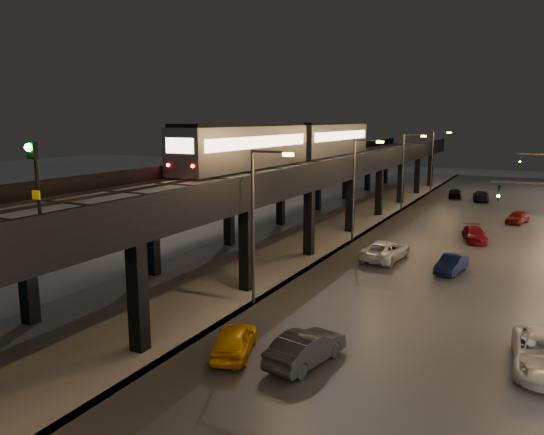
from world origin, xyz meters
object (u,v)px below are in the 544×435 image
at_px(subway_train, 295,142).
at_px(car_onc_dark, 544,356).
at_px(car_mid_silver, 385,251).
at_px(car_far_white, 455,193).
at_px(car_taxi, 234,341).
at_px(car_onc_white, 475,235).
at_px(car_near_white, 306,349).
at_px(car_mid_dark, 481,196).
at_px(car_onc_silver, 452,265).
at_px(rail_signal, 34,169).
at_px(car_onc_red, 517,218).

height_order(subway_train, car_onc_dark, subway_train).
distance_m(car_mid_silver, car_far_white, 36.64).
height_order(car_taxi, car_onc_white, car_taxi).
distance_m(car_near_white, car_mid_dark, 53.88).
relative_size(car_mid_dark, car_onc_silver, 1.23).
relative_size(rail_signal, car_onc_silver, 0.86).
xyz_separation_m(rail_signal, car_mid_dark, (9.00, 61.24, -8.26)).
bearing_deg(car_onc_white, car_onc_dark, -92.06).
bearing_deg(car_near_white, car_taxi, 21.41).
distance_m(car_taxi, car_onc_silver, 19.44).
height_order(subway_train, car_far_white, subway_train).
distance_m(car_near_white, car_onc_white, 28.94).
distance_m(subway_train, car_onc_dark, 34.52).
xyz_separation_m(subway_train, rail_signal, (6.40, -35.96, 0.47)).
relative_size(car_mid_dark, car_far_white, 1.16).
bearing_deg(car_near_white, rail_signal, 56.38).
bearing_deg(car_mid_silver, car_onc_white, -112.75).
bearing_deg(car_far_white, car_onc_white, 94.60).
height_order(car_near_white, car_onc_white, car_near_white).
bearing_deg(car_mid_dark, subway_train, 51.05).
bearing_deg(rail_signal, car_onc_silver, 66.74).
bearing_deg(car_mid_silver, car_onc_silver, 172.25).
height_order(car_onc_silver, car_onc_red, car_onc_red).
height_order(subway_train, car_mid_dark, subway_train).
height_order(car_near_white, car_onc_dark, car_onc_dark).
bearing_deg(car_taxi, car_mid_dark, -114.14).
height_order(subway_train, car_mid_silver, subway_train).
height_order(rail_signal, car_onc_red, rail_signal).
xyz_separation_m(car_onc_silver, car_onc_red, (3.28, 21.78, 0.02)).
relative_size(subway_train, car_mid_dark, 8.20).
relative_size(subway_train, car_onc_silver, 10.09).
height_order(car_mid_silver, car_onc_red, car_mid_silver).
distance_m(car_mid_dark, car_far_white, 3.85).
bearing_deg(car_far_white, car_near_white, 84.73).
distance_m(car_taxi, car_onc_white, 30.15).
relative_size(car_near_white, car_onc_white, 1.03).
distance_m(car_far_white, car_onc_silver, 38.21).
distance_m(car_near_white, car_onc_dark, 10.12).
bearing_deg(car_near_white, car_onc_white, -86.72).
height_order(car_far_white, car_onc_red, car_far_white).
xyz_separation_m(car_taxi, car_onc_dark, (12.60, 4.58, 0.05)).
relative_size(car_mid_silver, car_far_white, 1.36).
height_order(subway_train, car_onc_red, subway_train).
bearing_deg(car_onc_red, rail_signal, -91.10).
distance_m(car_taxi, car_mid_silver, 19.49).
bearing_deg(car_onc_red, subway_train, -136.52).
bearing_deg(rail_signal, car_mid_dark, 81.64).
relative_size(rail_signal, car_onc_white, 0.76).
bearing_deg(car_mid_silver, car_far_white, -84.10).
xyz_separation_m(rail_signal, car_near_white, (7.24, 7.39, -8.20)).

